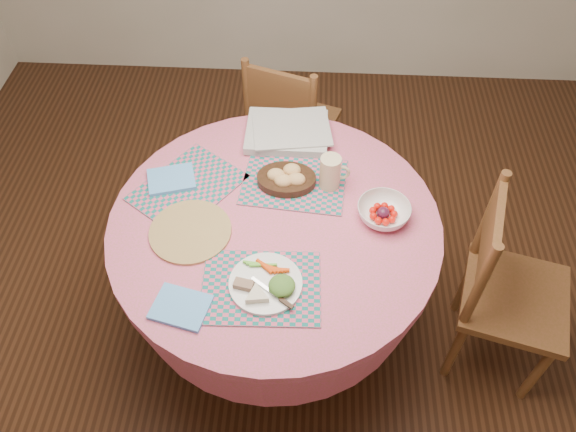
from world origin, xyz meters
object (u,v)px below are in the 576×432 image
(chair_right, at_px, (504,288))
(bread_bowl, at_px, (287,178))
(latte_mug, at_px, (331,172))
(fruit_bowl, at_px, (383,212))
(chair_back, at_px, (289,124))
(dinner_plate, at_px, (268,283))
(wicker_trivet, at_px, (190,231))
(dining_table, at_px, (275,252))

(chair_right, height_order, bread_bowl, chair_right)
(latte_mug, bearing_deg, bread_bowl, 179.62)
(latte_mug, xyz_separation_m, fruit_bowl, (0.20, -0.15, -0.05))
(chair_back, relative_size, latte_mug, 6.25)
(bread_bowl, bearing_deg, dinner_plate, -94.19)
(wicker_trivet, bearing_deg, chair_right, 0.18)
(dining_table, distance_m, dinner_plate, 0.36)
(chair_right, relative_size, dinner_plate, 3.68)
(chair_right, distance_m, bread_bowl, 0.96)
(dinner_plate, bearing_deg, bread_bowl, 85.81)
(chair_back, bearing_deg, latte_mug, 124.61)
(dining_table, xyz_separation_m, fruit_bowl, (0.40, 0.04, 0.22))
(fruit_bowl, bearing_deg, bread_bowl, 157.40)
(dining_table, relative_size, dinner_plate, 4.99)
(wicker_trivet, distance_m, latte_mug, 0.57)
(chair_back, distance_m, bread_bowl, 0.78)
(dining_table, relative_size, chair_right, 1.36)
(chair_back, height_order, latte_mug, latte_mug)
(chair_back, height_order, dinner_plate, chair_back)
(wicker_trivet, bearing_deg, bread_bowl, 38.05)
(dinner_plate, relative_size, bread_bowl, 1.08)
(dining_table, xyz_separation_m, bread_bowl, (0.03, 0.19, 0.23))
(dinner_plate, bearing_deg, chair_right, 13.80)
(chair_right, height_order, fruit_bowl, chair_right)
(chair_right, relative_size, chair_back, 1.04)
(chair_back, relative_size, fruit_bowl, 3.39)
(bread_bowl, xyz_separation_m, fruit_bowl, (0.37, -0.15, -0.00))
(chair_right, xyz_separation_m, latte_mug, (-0.71, 0.26, 0.35))
(wicker_trivet, xyz_separation_m, bread_bowl, (0.34, 0.26, 0.03))
(dinner_plate, relative_size, latte_mug, 1.77)
(dining_table, height_order, bread_bowl, bread_bowl)
(wicker_trivet, height_order, fruit_bowl, fruit_bowl)
(chair_right, relative_size, fruit_bowl, 3.53)
(dining_table, distance_m, fruit_bowl, 0.46)
(wicker_trivet, relative_size, bread_bowl, 1.30)
(wicker_trivet, xyz_separation_m, dinner_plate, (0.30, -0.22, 0.02))
(bread_bowl, xyz_separation_m, latte_mug, (0.17, -0.00, 0.04))
(dinner_plate, distance_m, latte_mug, 0.53)
(chair_back, distance_m, wicker_trivet, 1.06)
(dinner_plate, xyz_separation_m, bread_bowl, (0.04, 0.48, 0.01))
(chair_back, bearing_deg, fruit_bowl, 133.76)
(dining_table, relative_size, latte_mug, 8.82)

